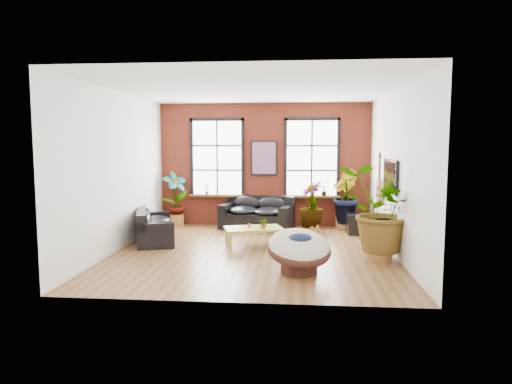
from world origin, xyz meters
TOP-DOWN VIEW (x-y plane):
  - room at (0.00, 0.15)m, footprint 6.04×6.54m
  - sofa_back at (-0.15, 2.73)m, footprint 2.12×1.38m
  - sofa_left at (-2.54, 0.87)m, footprint 1.41×2.13m
  - coffee_table at (-0.06, 0.60)m, footprint 1.47×1.08m
  - papasan_chair at (0.98, -1.60)m, footprint 1.40×1.41m
  - poster at (0.00, 3.18)m, footprint 0.74×0.06m
  - tv_wall_unit at (2.93, 0.60)m, footprint 0.13×1.86m
  - media_box at (2.58, 2.19)m, footprint 0.64×0.54m
  - pot_back_left at (-2.52, 2.90)m, footprint 0.55×0.55m
  - pot_back_right at (2.26, 2.94)m, footprint 0.58×0.58m
  - pot_right_wall at (2.58, -0.51)m, footprint 0.63×0.63m
  - pot_mid at (1.34, 2.31)m, footprint 0.45×0.45m
  - floor_plant_back_left at (-2.51, 2.87)m, footprint 0.91×0.88m
  - floor_plant_back_right at (2.25, 2.98)m, footprint 0.95×1.04m
  - floor_plant_right_wall at (2.58, -0.54)m, footprint 1.96×1.85m
  - floor_plant_mid at (1.32, 2.33)m, footprint 0.93×0.93m
  - table_plant at (0.19, 0.53)m, footprint 0.28×0.26m
  - sill_plant_left at (-1.65, 3.13)m, footprint 0.17×0.17m
  - sill_plant_right at (1.70, 3.13)m, footprint 0.19×0.19m

SIDE VIEW (x-z plane):
  - pot_mid at x=1.34m, z-range 0.00..0.32m
  - pot_back_left at x=-2.52m, z-range 0.00..0.34m
  - pot_back_right at x=2.26m, z-range 0.00..0.35m
  - pot_right_wall at x=2.58m, z-range 0.00..0.43m
  - media_box at x=2.58m, z-range 0.00..0.52m
  - sofa_left at x=-2.54m, z-range -0.04..0.74m
  - coffee_table at x=-0.06m, z-range 0.12..0.62m
  - sofa_back at x=-0.15m, z-range -0.04..0.85m
  - papasan_chair at x=0.98m, z-range 0.01..0.88m
  - table_plant at x=0.19m, z-range 0.42..0.68m
  - floor_plant_mid at x=1.32m, z-range 0.14..1.36m
  - floor_plant_back_left at x=-2.51m, z-range 0.15..1.58m
  - floor_plant_back_right at x=2.25m, z-range 0.15..1.68m
  - floor_plant_right_wall at x=2.58m, z-range 0.16..1.90m
  - sill_plant_left at x=-1.65m, z-range 0.90..1.17m
  - sill_plant_right at x=1.70m, z-range 0.90..1.17m
  - tv_wall_unit at x=2.93m, z-range 0.94..2.14m
  - room at x=0.00m, z-range -0.02..3.52m
  - poster at x=0.00m, z-range 1.46..2.44m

